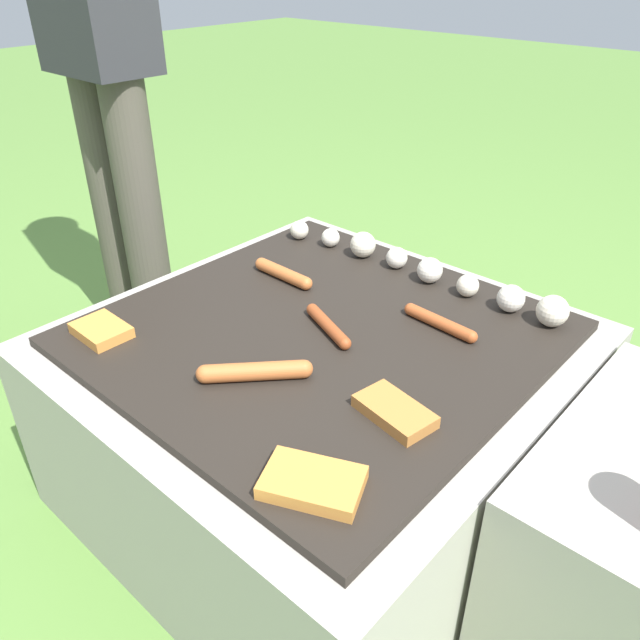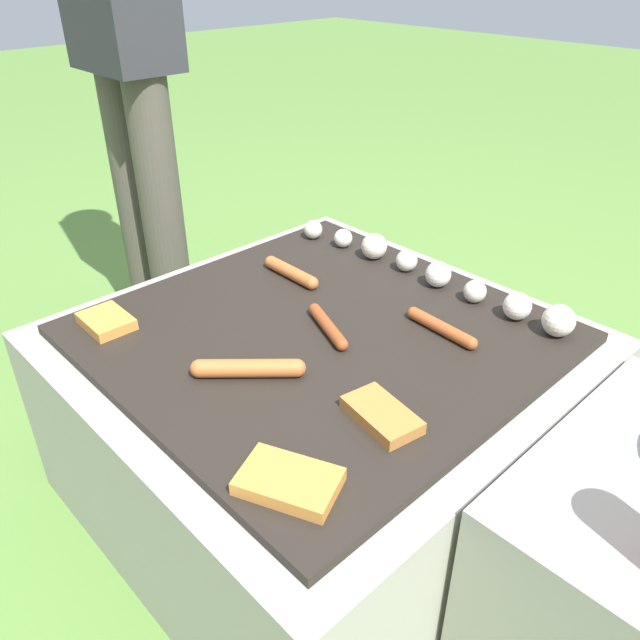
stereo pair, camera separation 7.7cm
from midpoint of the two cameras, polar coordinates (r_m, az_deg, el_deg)
ground_plane at (r=1.39m, az=-1.63°, el=-15.14°), size 14.00×14.00×0.00m
grill at (r=1.26m, az=-1.77°, el=-8.82°), size 0.84×0.84×0.40m
person_standing at (r=1.65m, az=-21.45°, el=24.91°), size 0.26×0.20×1.54m
sausage_back_center at (r=1.01m, az=-8.16°, el=-4.73°), size 0.14×0.15×0.03m
sausage_front_center at (r=1.12m, az=-1.22°, el=-0.57°), size 0.14×0.07×0.02m
sausage_front_right at (r=1.31m, az=-5.08°, el=4.24°), size 0.16×0.03×0.03m
sausage_front_left at (r=1.15m, az=9.03°, el=-0.27°), size 0.16×0.03×0.02m
bread_slice_left at (r=1.19m, az=-21.12°, el=-0.92°), size 0.10×0.08×0.02m
bread_slice_center at (r=0.93m, az=4.48°, el=-8.39°), size 0.13×0.09×0.02m
bread_slice_right at (r=0.83m, az=-3.43°, el=-14.70°), size 0.15×0.13×0.02m
mushroom_row at (r=1.30m, az=8.20°, el=4.56°), size 0.66×0.08×0.06m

